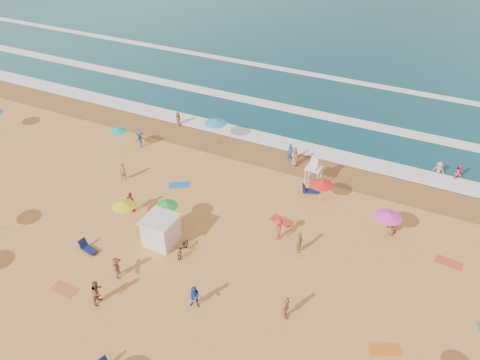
% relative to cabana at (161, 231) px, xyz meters
% --- Properties ---
extents(ground, '(220.00, 220.00, 0.00)m').
position_rel_cabana_xyz_m(ground, '(4.36, 1.25, -1.00)').
color(ground, gold).
rests_on(ground, ground).
extents(wet_sand, '(220.00, 220.00, 0.00)m').
position_rel_cabana_xyz_m(wet_sand, '(4.36, 13.75, -0.99)').
color(wet_sand, olive).
rests_on(wet_sand, ground).
extents(surf_foam, '(200.00, 18.70, 0.05)m').
position_rel_cabana_xyz_m(surf_foam, '(4.36, 22.57, -0.90)').
color(surf_foam, white).
rests_on(surf_foam, ground).
extents(cabana, '(2.00, 2.00, 2.00)m').
position_rel_cabana_xyz_m(cabana, '(0.00, 0.00, 0.00)').
color(cabana, silver).
rests_on(cabana, ground).
extents(cabana_roof, '(2.20, 2.20, 0.12)m').
position_rel_cabana_xyz_m(cabana_roof, '(0.00, 0.00, 1.06)').
color(cabana_roof, silver).
rests_on(cabana_roof, cabana).
extents(bicycle, '(0.98, 1.90, 0.95)m').
position_rel_cabana_xyz_m(bicycle, '(1.90, -0.30, -0.52)').
color(bicycle, black).
rests_on(bicycle, ground).
extents(lifeguard_stand, '(1.20, 1.20, 2.10)m').
position_rel_cabana_xyz_m(lifeguard_stand, '(7.08, 11.34, 0.05)').
color(lifeguard_stand, white).
rests_on(lifeguard_stand, ground).
extents(beach_umbrellas, '(57.35, 27.32, 0.80)m').
position_rel_cabana_xyz_m(beach_umbrellas, '(4.46, 0.87, 1.09)').
color(beach_umbrellas, '#F837C3').
rests_on(beach_umbrellas, ground).
extents(loungers, '(45.42, 21.80, 0.34)m').
position_rel_cabana_xyz_m(loungers, '(10.60, -2.84, -0.83)').
color(loungers, '#0F164E').
rests_on(loungers, ground).
extents(towels, '(34.31, 23.24, 0.03)m').
position_rel_cabana_xyz_m(towels, '(4.49, -0.16, -0.98)').
color(towels, red).
rests_on(towels, ground).
extents(beachgoers, '(27.75, 24.36, 2.02)m').
position_rel_cabana_xyz_m(beachgoers, '(4.88, 6.09, -0.21)').
color(beachgoers, '#B77354').
rests_on(beachgoers, ground).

